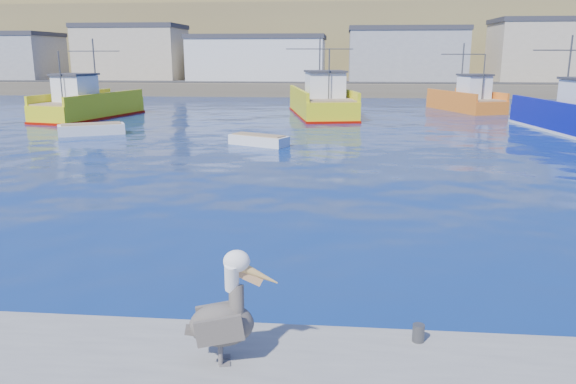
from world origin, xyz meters
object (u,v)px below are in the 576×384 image
(trawler_yellow_a, at_px, (87,106))
(pelican, at_px, (225,315))
(trawler_yellow_b, at_px, (322,103))
(skiff_left, at_px, (92,130))
(boat_orange, at_px, (467,100))
(trawler_blue, at_px, (574,116))
(skiff_mid, at_px, (259,141))

(trawler_yellow_a, bearing_deg, pelican, -62.60)
(trawler_yellow_b, xyz_separation_m, skiff_left, (-14.62, -13.14, -0.81))
(trawler_yellow_b, xyz_separation_m, pelican, (0.03, -40.72, 0.18))
(trawler_yellow_a, bearing_deg, skiff_left, -64.29)
(boat_orange, xyz_separation_m, pelican, (-13.23, -46.15, 0.22))
(trawler_blue, relative_size, skiff_mid, 3.10)
(trawler_yellow_b, xyz_separation_m, skiff_mid, (-3.03, -16.51, -0.85))
(trawler_yellow_a, distance_m, boat_orange, 33.67)
(trawler_yellow_a, height_order, trawler_yellow_b, trawler_yellow_b)
(trawler_yellow_a, xyz_separation_m, pelican, (19.16, -36.96, 0.26))
(trawler_blue, relative_size, skiff_left, 2.64)
(trawler_blue, distance_m, skiff_mid, 21.99)
(trawler_yellow_a, xyz_separation_m, skiff_mid, (16.10, -12.75, -0.77))
(trawler_yellow_a, height_order, pelican, trawler_yellow_a)
(trawler_blue, height_order, skiff_left, trawler_blue)
(boat_orange, distance_m, pelican, 48.01)
(trawler_blue, height_order, skiff_mid, trawler_blue)
(trawler_yellow_a, distance_m, trawler_blue, 36.88)
(boat_orange, distance_m, skiff_left, 33.50)
(trawler_yellow_b, bearing_deg, boat_orange, 22.29)
(trawler_yellow_a, height_order, skiff_left, trawler_yellow_a)
(trawler_yellow_b, relative_size, trawler_blue, 1.13)
(boat_orange, height_order, skiff_left, boat_orange)
(trawler_yellow_a, relative_size, trawler_yellow_b, 0.88)
(pelican, bearing_deg, trawler_yellow_b, 90.04)
(trawler_yellow_a, xyz_separation_m, skiff_left, (4.51, -9.38, -0.73))
(skiff_mid, bearing_deg, trawler_yellow_a, 141.62)
(trawler_yellow_a, distance_m, pelican, 41.63)
(skiff_left, relative_size, skiff_mid, 1.17)
(skiff_left, relative_size, pelican, 2.39)
(pelican, bearing_deg, skiff_mid, 97.20)
(boat_orange, relative_size, pelican, 5.14)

